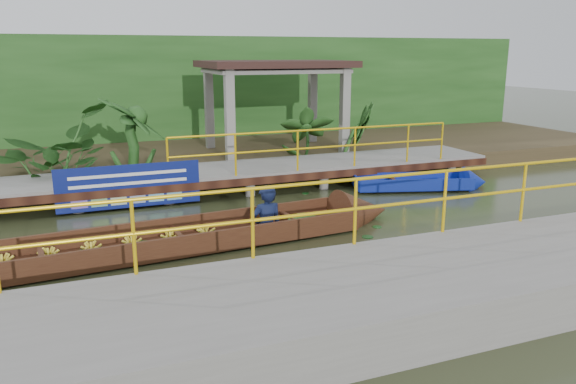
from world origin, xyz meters
name	(u,v)px	position (x,y,z in m)	size (l,w,h in m)	color
ground	(244,232)	(0.00, 0.00, 0.00)	(80.00, 80.00, 0.00)	#2C3219
land_strip	(174,157)	(0.00, 7.50, 0.23)	(30.00, 8.00, 0.45)	#362B1B
far_dock	(204,174)	(0.02, 3.43, 0.48)	(16.00, 2.06, 1.66)	slate
near_dock	(407,293)	(1.00, -4.20, 0.30)	(18.00, 2.40, 1.73)	slate
pavilion	(275,73)	(3.00, 6.30, 2.82)	(4.40, 3.00, 3.00)	slate
foliage_backdrop	(158,95)	(0.00, 10.00, 2.00)	(30.00, 0.80, 4.00)	#1B4516
vendor_boat	(129,243)	(-2.25, -0.54, 0.23)	(11.42, 2.05, 2.28)	#381A0F
moored_blue_boat	(444,183)	(5.90, 1.57, 0.15)	(3.57, 1.83, 0.82)	navy
blue_banner	(130,186)	(-1.89, 2.48, 0.56)	(3.14, 0.04, 0.98)	navy
tropical_plants	(122,133)	(-1.72, 5.30, 1.36)	(14.45, 1.45, 1.82)	#1B4516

